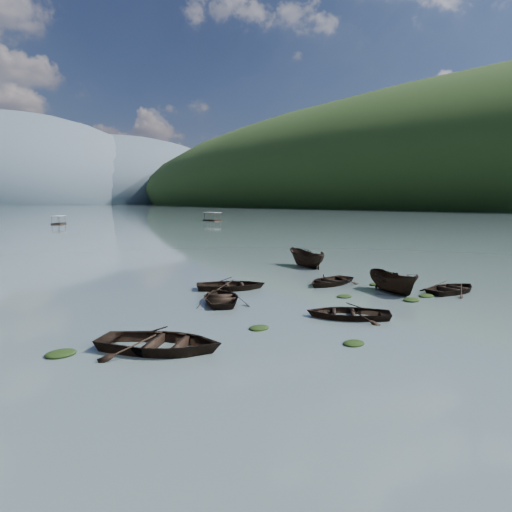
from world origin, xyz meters
TOP-DOWN VIEW (x-y plane):
  - ground_plane at (0.00, 0.00)m, footprint 2400.00×2400.00m
  - right_hill_far at (460.00, 220.00)m, footprint 520.00×1200.00m
  - haze_mtn_c at (140.00, 900.00)m, footprint 520.00×520.00m
  - haze_mtn_d at (320.00, 900.00)m, footprint 520.00×520.00m
  - rowboat_0 at (-11.32, 3.41)m, footprint 5.89×6.00m
  - rowboat_1 at (-4.74, 9.07)m, footprint 4.73×5.18m
  - rowboat_3 at (-1.72, 2.33)m, footprint 4.94×4.99m
  - rowboat_4 at (8.33, 2.46)m, footprint 4.29×3.15m
  - rowboat_5 at (5.20, 4.66)m, footprint 2.75×4.49m
  - rowboat_6 at (-2.17, 11.82)m, footprint 5.49×5.01m
  - rowboat_7 at (4.15, 9.06)m, footprint 4.56×3.54m
  - rowboat_8 at (8.68, 16.11)m, footprint 2.53×4.79m
  - weed_clump_0 at (-4.82, -0.67)m, footprint 0.94×0.77m
  - weed_clump_1 at (-6.47, 3.40)m, footprint 0.97×0.78m
  - weed_clump_2 at (4.04, 2.57)m, footprint 1.07×0.86m
  - weed_clump_3 at (6.44, 6.91)m, footprint 0.99×0.83m
  - weed_clump_4 at (5.77, 2.71)m, footprint 1.02×0.81m
  - weed_clump_5 at (-14.50, 5.17)m, footprint 1.14×0.92m
  - weed_clump_6 at (1.78, 5.65)m, footprint 0.98×0.81m
  - weed_clump_7 at (10.95, 9.35)m, footprint 1.03×0.83m
  - pontoon_centre at (11.21, 105.44)m, footprint 4.57×5.55m
  - pontoon_right at (51.19, 98.64)m, footprint 2.66×6.12m

SIDE VIEW (x-z plane):
  - ground_plane at x=0.00m, z-range 0.00..0.00m
  - right_hill_far at x=460.00m, z-range -95.00..95.00m
  - haze_mtn_c at x=140.00m, z-range -130.00..130.00m
  - haze_mtn_d at x=320.00m, z-range -110.00..110.00m
  - rowboat_0 at x=-11.32m, z-range -0.51..0.51m
  - rowboat_1 at x=-4.74m, z-range -0.44..0.44m
  - rowboat_3 at x=-1.72m, z-range -0.42..0.42m
  - rowboat_4 at x=8.33m, z-range -0.43..0.43m
  - rowboat_5 at x=5.20m, z-range -0.81..0.81m
  - rowboat_6 at x=-2.17m, z-range -0.46..0.46m
  - rowboat_7 at x=4.15m, z-range -0.43..0.43m
  - rowboat_8 at x=8.68m, z-range -0.88..0.88m
  - weed_clump_0 at x=-4.82m, z-range -0.10..0.10m
  - weed_clump_1 at x=-6.47m, z-range -0.11..0.11m
  - weed_clump_2 at x=4.04m, z-range -0.12..0.12m
  - weed_clump_3 at x=6.44m, z-range -0.11..0.11m
  - weed_clump_4 at x=5.77m, z-range -0.11..0.11m
  - weed_clump_5 at x=-14.50m, z-range -0.12..0.12m
  - weed_clump_6 at x=1.78m, z-range -0.10..0.10m
  - weed_clump_7 at x=10.95m, z-range -0.11..0.11m
  - pontoon_centre at x=11.21m, z-range -0.99..0.99m
  - pontoon_right at x=51.19m, z-range -1.16..1.16m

